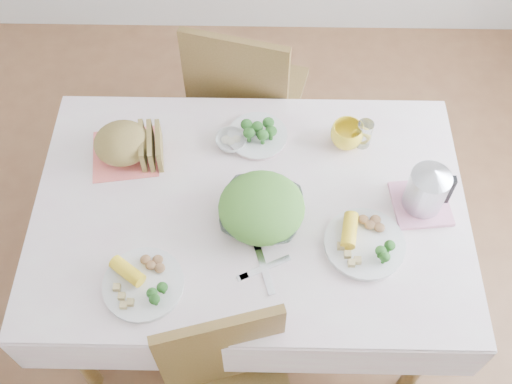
{
  "coord_description": "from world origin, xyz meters",
  "views": [
    {
      "loc": [
        0.04,
        -1.11,
        2.51
      ],
      "look_at": [
        0.02,
        0.02,
        0.82
      ],
      "focal_mm": 42.0,
      "sensor_mm": 36.0,
      "label": 1
    }
  ],
  "objects_px": {
    "chair_far": "(250,99)",
    "yellow_mug": "(347,135)",
    "dinner_plate_left": "(144,285)",
    "dinner_plate_right": "(364,244)",
    "salad_bowl": "(262,212)",
    "electric_kettle": "(428,185)",
    "dining_table": "(251,258)"
  },
  "relations": [
    {
      "from": "chair_far",
      "to": "yellow_mug",
      "type": "distance_m",
      "value": 0.7
    },
    {
      "from": "dinner_plate_left",
      "to": "dinner_plate_right",
      "type": "relative_size",
      "value": 0.96
    },
    {
      "from": "yellow_mug",
      "to": "salad_bowl",
      "type": "bearing_deg",
      "value": -133.17
    },
    {
      "from": "dinner_plate_right",
      "to": "chair_far",
      "type": "bearing_deg",
      "value": 113.69
    },
    {
      "from": "salad_bowl",
      "to": "electric_kettle",
      "type": "xyz_separation_m",
      "value": [
        0.55,
        0.06,
        0.09
      ]
    },
    {
      "from": "salad_bowl",
      "to": "dinner_plate_right",
      "type": "bearing_deg",
      "value": -16.9
    },
    {
      "from": "dinner_plate_right",
      "to": "yellow_mug",
      "type": "height_order",
      "value": "yellow_mug"
    },
    {
      "from": "dinner_plate_right",
      "to": "electric_kettle",
      "type": "relative_size",
      "value": 1.43
    },
    {
      "from": "dining_table",
      "to": "dinner_plate_left",
      "type": "distance_m",
      "value": 0.6
    },
    {
      "from": "chair_far",
      "to": "dining_table",
      "type": "bearing_deg",
      "value": 105.83
    },
    {
      "from": "dining_table",
      "to": "yellow_mug",
      "type": "height_order",
      "value": "yellow_mug"
    },
    {
      "from": "electric_kettle",
      "to": "salad_bowl",
      "type": "bearing_deg",
      "value": -156.51
    },
    {
      "from": "chair_far",
      "to": "dinner_plate_left",
      "type": "xyz_separation_m",
      "value": [
        -0.31,
        -1.08,
        0.31
      ]
    },
    {
      "from": "dinner_plate_right",
      "to": "salad_bowl",
      "type": "bearing_deg",
      "value": 163.1
    },
    {
      "from": "salad_bowl",
      "to": "dining_table",
      "type": "bearing_deg",
      "value": 131.28
    },
    {
      "from": "chair_far",
      "to": "electric_kettle",
      "type": "height_order",
      "value": "electric_kettle"
    },
    {
      "from": "dinner_plate_left",
      "to": "electric_kettle",
      "type": "height_order",
      "value": "electric_kettle"
    },
    {
      "from": "dining_table",
      "to": "chair_far",
      "type": "distance_m",
      "value": 0.77
    },
    {
      "from": "chair_far",
      "to": "yellow_mug",
      "type": "relative_size",
      "value": 8.39
    },
    {
      "from": "salad_bowl",
      "to": "electric_kettle",
      "type": "height_order",
      "value": "electric_kettle"
    },
    {
      "from": "dining_table",
      "to": "dinner_plate_left",
      "type": "relative_size",
      "value": 5.4
    },
    {
      "from": "chair_far",
      "to": "dinner_plate_right",
      "type": "xyz_separation_m",
      "value": [
        0.4,
        -0.92,
        0.31
      ]
    },
    {
      "from": "dinner_plate_left",
      "to": "yellow_mug",
      "type": "xyz_separation_m",
      "value": [
        0.68,
        0.59,
        0.04
      ]
    },
    {
      "from": "salad_bowl",
      "to": "dinner_plate_left",
      "type": "relative_size",
      "value": 1.06
    },
    {
      "from": "dinner_plate_right",
      "to": "yellow_mug",
      "type": "xyz_separation_m",
      "value": [
        -0.03,
        0.43,
        0.04
      ]
    },
    {
      "from": "dinner_plate_left",
      "to": "salad_bowl",
      "type": "bearing_deg",
      "value": 35.28
    },
    {
      "from": "yellow_mug",
      "to": "electric_kettle",
      "type": "relative_size",
      "value": 0.63
    },
    {
      "from": "yellow_mug",
      "to": "electric_kettle",
      "type": "height_order",
      "value": "electric_kettle"
    },
    {
      "from": "chair_far",
      "to": "dinner_plate_left",
      "type": "bearing_deg",
      "value": 88.19
    },
    {
      "from": "dinner_plate_left",
      "to": "electric_kettle",
      "type": "distance_m",
      "value": 0.98
    },
    {
      "from": "dining_table",
      "to": "yellow_mug",
      "type": "relative_size",
      "value": 11.73
    },
    {
      "from": "dinner_plate_left",
      "to": "dinner_plate_right",
      "type": "distance_m",
      "value": 0.73
    }
  ]
}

